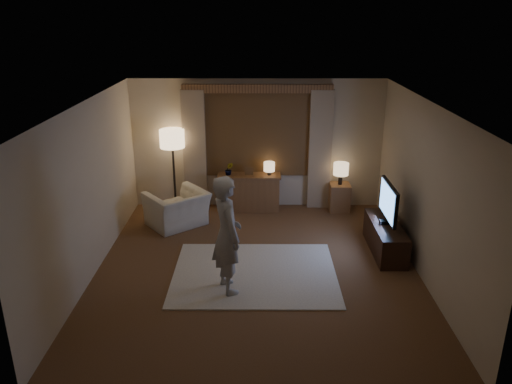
{
  "coord_description": "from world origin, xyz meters",
  "views": [
    {
      "loc": [
        0.02,
        -6.95,
        3.84
      ],
      "look_at": [
        -0.02,
        0.6,
        1.07
      ],
      "focal_mm": 35.0,
      "sensor_mm": 36.0,
      "label": 1
    }
  ],
  "objects_px": {
    "sideboard": "(249,193)",
    "tv_stand": "(385,238)",
    "armchair": "(177,209)",
    "side_table": "(339,197)",
    "person": "(227,234)"
  },
  "relations": [
    {
      "from": "person",
      "to": "side_table",
      "type": "bearing_deg",
      "value": -55.93
    },
    {
      "from": "side_table",
      "to": "armchair",
      "type": "bearing_deg",
      "value": -166.34
    },
    {
      "from": "side_table",
      "to": "tv_stand",
      "type": "relative_size",
      "value": 0.4
    },
    {
      "from": "person",
      "to": "tv_stand",
      "type": "bearing_deg",
      "value": -85.94
    },
    {
      "from": "sideboard",
      "to": "tv_stand",
      "type": "height_order",
      "value": "sideboard"
    },
    {
      "from": "tv_stand",
      "to": "person",
      "type": "height_order",
      "value": "person"
    },
    {
      "from": "armchair",
      "to": "tv_stand",
      "type": "relative_size",
      "value": 0.73
    },
    {
      "from": "person",
      "to": "sideboard",
      "type": "bearing_deg",
      "value": -26.56
    },
    {
      "from": "side_table",
      "to": "person",
      "type": "relative_size",
      "value": 0.32
    },
    {
      "from": "armchair",
      "to": "side_table",
      "type": "relative_size",
      "value": 1.82
    },
    {
      "from": "side_table",
      "to": "person",
      "type": "distance_m",
      "value": 3.75
    },
    {
      "from": "sideboard",
      "to": "side_table",
      "type": "relative_size",
      "value": 2.14
    },
    {
      "from": "side_table",
      "to": "person",
      "type": "height_order",
      "value": "person"
    },
    {
      "from": "armchair",
      "to": "person",
      "type": "relative_size",
      "value": 0.59
    },
    {
      "from": "side_table",
      "to": "tv_stand",
      "type": "bearing_deg",
      "value": -74.74
    }
  ]
}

